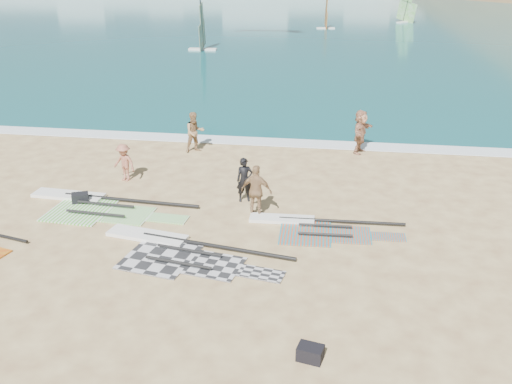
# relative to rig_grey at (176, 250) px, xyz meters

# --- Properties ---
(ground) EXTENTS (300.00, 300.00, 0.00)m
(ground) POSITION_rel_rig_grey_xyz_m (0.74, -1.45, -0.05)
(ground) COLOR #DCC380
(ground) RESTS_ON ground
(surf_line) EXTENTS (300.00, 1.20, 0.04)m
(surf_line) POSITION_rel_rig_grey_xyz_m (0.74, 10.85, -0.05)
(surf_line) COLOR white
(surf_line) RESTS_ON ground
(rig_grey) EXTENTS (6.15, 2.95, 0.20)m
(rig_grey) POSITION_rel_rig_grey_xyz_m (0.00, 0.00, 0.00)
(rig_grey) COLOR #28282A
(rig_grey) RESTS_ON ground
(rig_green) EXTENTS (6.38, 2.71, 0.20)m
(rig_green) POSITION_rel_rig_grey_xyz_m (-3.79, 2.79, 0.00)
(rig_green) COLOR green
(rig_green) RESTS_ON ground
(rig_orange) EXTENTS (5.16, 2.05, 0.20)m
(rig_orange) POSITION_rel_rig_grey_xyz_m (3.99, 2.15, -0.00)
(rig_orange) COLOR #E04A1A
(rig_orange) RESTS_ON ground
(gear_bag_near) EXTENTS (0.69, 0.61, 0.36)m
(gear_bag_near) POSITION_rel_rig_grey_xyz_m (-4.37, 2.97, 0.13)
(gear_bag_near) COLOR black
(gear_bag_near) RESTS_ON ground
(gear_bag_far) EXTENTS (0.64, 0.51, 0.34)m
(gear_bag_far) POSITION_rel_rig_grey_xyz_m (4.32, -4.36, 0.12)
(gear_bag_far) COLOR black
(gear_bag_far) RESTS_ON ground
(person_wetsuit) EXTENTS (0.69, 0.57, 1.63)m
(person_wetsuit) POSITION_rel_rig_grey_xyz_m (1.45, 4.02, 0.76)
(person_wetsuit) COLOR black
(person_wetsuit) RESTS_ON ground
(beachgoer_left) EXTENTS (1.11, 1.05, 1.82)m
(beachgoer_left) POSITION_rel_rig_grey_xyz_m (-1.65, 9.12, 0.86)
(beachgoer_left) COLOR #A07A51
(beachgoer_left) RESTS_ON ground
(beachgoer_mid) EXTENTS (1.11, 0.86, 1.50)m
(beachgoer_mid) POSITION_rel_rig_grey_xyz_m (-3.54, 5.29, 0.70)
(beachgoer_mid) COLOR #A5634C
(beachgoer_mid) RESTS_ON ground
(beachgoer_back) EXTENTS (1.13, 0.61, 1.83)m
(beachgoer_back) POSITION_rel_rig_grey_xyz_m (2.06, 2.82, 0.87)
(beachgoer_back) COLOR #9E7951
(beachgoer_back) RESTS_ON ground
(beachgoer_right) EXTENTS (1.17, 1.91, 1.96)m
(beachgoer_right) POSITION_rel_rig_grey_xyz_m (5.66, 10.05, 0.93)
(beachgoer_right) COLOR tan
(beachgoer_right) RESTS_ON ground
(windsurfer_left) EXTENTS (2.55, 3.09, 4.60)m
(windsurfer_left) POSITION_rel_rig_grey_xyz_m (-7.84, 36.66, 1.28)
(windsurfer_left) COLOR white
(windsurfer_left) RESTS_ON ground
(windsurfer_centre) EXTENTS (2.14, 2.54, 3.81)m
(windsurfer_centre) POSITION_rel_rig_grey_xyz_m (2.67, 53.65, 1.10)
(windsurfer_centre) COLOR white
(windsurfer_centre) RESTS_ON ground
(windsurfer_right) EXTENTS (2.36, 2.31, 4.68)m
(windsurfer_right) POSITION_rel_rig_grey_xyz_m (12.35, 60.94, 1.29)
(windsurfer_right) COLOR white
(windsurfer_right) RESTS_ON ground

